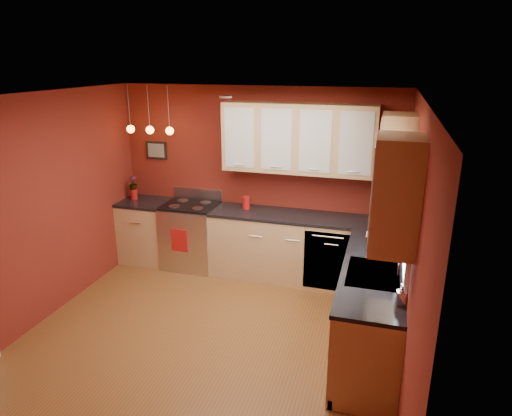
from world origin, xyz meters
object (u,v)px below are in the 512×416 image
(gas_range, at_px, (192,235))
(sink, at_px, (373,275))
(coffee_maker, at_px, (390,216))
(soap_pump, at_px, (401,294))
(red_canister, at_px, (246,203))

(gas_range, xyz_separation_m, sink, (2.62, -1.50, 0.43))
(coffee_maker, relative_size, soap_pump, 1.19)
(gas_range, xyz_separation_m, coffee_maker, (2.75, 0.01, 0.56))
(red_canister, bearing_deg, coffee_maker, -1.89)
(red_canister, bearing_deg, sink, -41.14)
(gas_range, relative_size, soap_pump, 5.79)
(coffee_maker, bearing_deg, gas_range, 167.21)
(gas_range, bearing_deg, red_canister, 4.98)
(red_canister, xyz_separation_m, soap_pump, (2.05, -2.12, 0.01))
(red_canister, relative_size, soap_pump, 0.90)
(gas_range, distance_m, soap_pump, 3.57)
(red_canister, bearing_deg, gas_range, -175.02)
(sink, xyz_separation_m, red_canister, (-1.80, 1.57, 0.11))
(red_canister, bearing_deg, soap_pump, -46.03)
(red_canister, relative_size, coffee_maker, 0.75)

